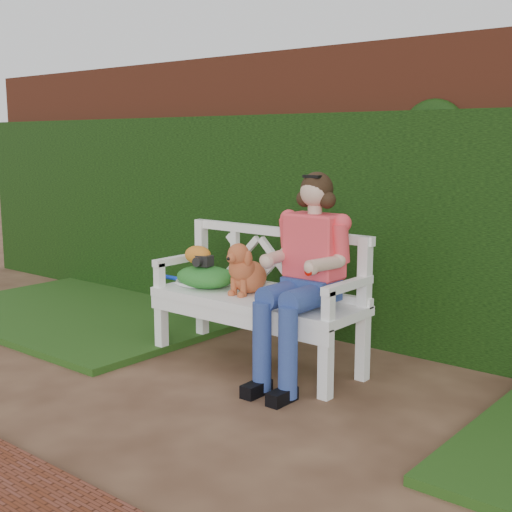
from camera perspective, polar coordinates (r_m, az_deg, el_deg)
The scene contains 11 objects.
ground at distance 3.88m, azimuth -2.08°, elevation -13.17°, with size 60.00×60.00×0.00m, color #3F271A.
brick_wall at distance 5.17m, azimuth 11.99°, elevation 4.96°, with size 10.00×0.30×2.20m, color brown.
ivy_hedge at distance 5.00m, azimuth 10.72°, elevation 1.97°, with size 10.00×0.18×1.70m, color #1F4610.
grass_left at distance 6.14m, azimuth -13.40°, elevation -4.54°, with size 2.60×2.00×0.05m, color #133E0E.
garden_bench at distance 4.61m, azimuth -0.00°, elevation -6.26°, with size 1.58×0.60×0.48m, color white, non-canonical shape.
seated_woman at distance 4.24m, azimuth 4.51°, elevation -2.38°, with size 0.53×0.70×1.25m, color #CF285F, non-canonical shape.
dog at distance 4.59m, azimuth -0.77°, elevation -0.97°, with size 0.24×0.32×0.36m, color #AE8549, non-canonical shape.
tennis_racket at distance 4.94m, azimuth -5.18°, elevation -2.16°, with size 0.65×0.27×0.03m, color white, non-canonical shape.
green_bag at distance 4.83m, azimuth -4.27°, elevation -1.69°, with size 0.45×0.35×0.15m, color #1D6A25, non-canonical shape.
camera_item at distance 4.80m, azimuth -4.37°, elevation -0.39°, with size 0.11×0.09×0.08m, color black.
baseball_glove at distance 4.86m, azimuth -4.87°, elevation 0.08°, with size 0.21×0.16×0.13m, color orange.
Camera 1 is at (2.37, -2.67, 1.51)m, focal length 48.00 mm.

